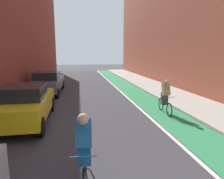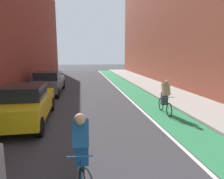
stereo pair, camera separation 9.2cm
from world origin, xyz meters
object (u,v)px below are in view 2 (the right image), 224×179
(cyclist_lead, at_px, (81,146))
(cyclist_mid, at_px, (165,95))
(parked_sedan_yellow_cab, at_px, (24,104))
(parked_sedan_gray, at_px, (49,82))

(cyclist_lead, distance_m, cyclist_mid, 5.97)
(parked_sedan_yellow_cab, distance_m, cyclist_mid, 6.04)
(parked_sedan_gray, bearing_deg, cyclist_mid, -44.17)
(parked_sedan_gray, bearing_deg, parked_sedan_yellow_cab, -89.99)
(cyclist_lead, bearing_deg, parked_sedan_gray, 101.96)
(parked_sedan_yellow_cab, bearing_deg, cyclist_lead, -62.47)
(parked_sedan_yellow_cab, relative_size, cyclist_mid, 2.55)
(cyclist_lead, relative_size, cyclist_mid, 1.02)
(parked_sedan_gray, xyz_separation_m, cyclist_mid, (6.03, -5.85, 0.06))
(parked_sedan_yellow_cab, xyz_separation_m, cyclist_lead, (2.21, -4.24, 0.06))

